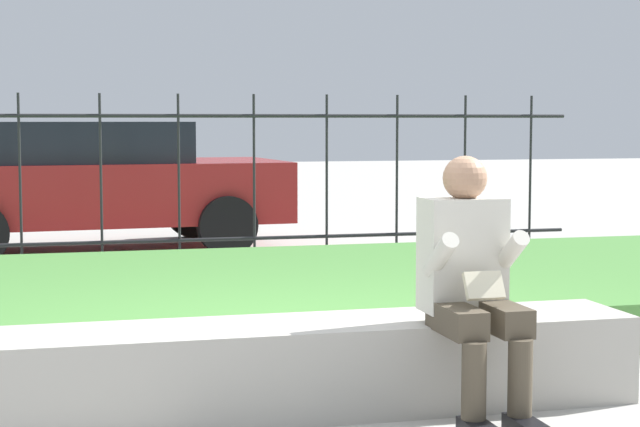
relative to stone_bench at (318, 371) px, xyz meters
name	(u,v)px	position (x,y,z in m)	size (l,w,h in m)	color
ground_plane	(298,412)	(-0.10, 0.00, -0.19)	(60.00, 60.00, 0.00)	#B2AFA8
stone_bench	(318,371)	(0.00, 0.00, 0.00)	(3.13, 0.56, 0.43)	#ADA89E
person_seated_reader	(471,278)	(0.65, -0.31, 0.48)	(0.42, 0.73, 1.23)	black
grass_berm	(219,299)	(-0.10, 2.41, -0.04)	(9.49, 3.41, 0.31)	#4C893D
iron_fence	(179,181)	(-0.10, 4.60, 0.66)	(7.49, 0.03, 1.63)	#232326
car_parked_center	(91,181)	(-0.77, 6.81, 0.55)	(4.12, 2.21, 1.38)	maroon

